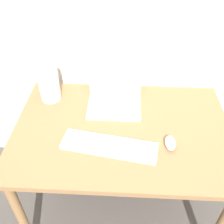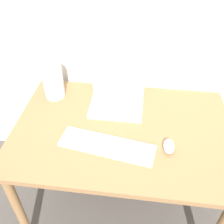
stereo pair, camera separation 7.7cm
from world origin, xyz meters
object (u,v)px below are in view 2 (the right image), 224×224
laptop (117,98)px  keyboard (107,146)px  vase (52,75)px  mouse (169,146)px

laptop → keyboard: (-0.01, -0.34, -0.04)m
vase → laptop: bearing=-6.4°
keyboard → mouse: (0.30, 0.03, 0.01)m
keyboard → mouse: size_ratio=5.08×
mouse → vase: (-0.68, 0.35, 0.13)m
vase → mouse: bearing=-27.4°
mouse → vase: size_ratio=0.31×
laptop → mouse: 0.43m
keyboard → vase: bearing=134.9°
mouse → vase: 0.78m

